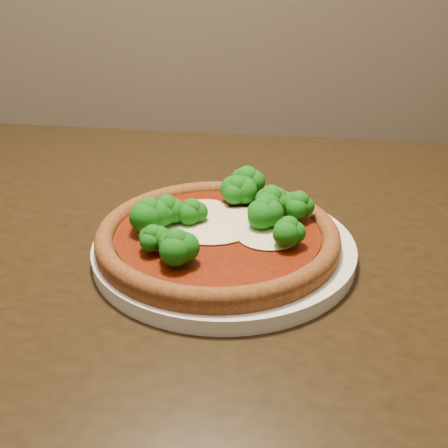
{
  "coord_description": "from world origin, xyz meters",
  "views": [
    {
      "loc": [
        0.25,
        -0.39,
        1.06
      ],
      "look_at": [
        0.28,
        0.14,
        0.79
      ],
      "focal_mm": 40.0,
      "sensor_mm": 36.0,
      "label": 1
    }
  ],
  "objects": [
    {
      "name": "plate",
      "position": [
        0.28,
        0.14,
        0.76
      ],
      "size": [
        0.31,
        0.31,
        0.02
      ],
      "primitive_type": "cylinder",
      "color": "silver",
      "rests_on": "dining_table"
    },
    {
      "name": "pizza",
      "position": [
        0.27,
        0.14,
        0.79
      ],
      "size": [
        0.29,
        0.29,
        0.06
      ],
      "rotation": [
        0.0,
        0.0,
        0.34
      ],
      "color": "brown",
      "rests_on": "plate"
    },
    {
      "name": "dining_table",
      "position": [
        0.23,
        0.22,
        0.66
      ],
      "size": [
        1.4,
        1.11,
        0.75
      ],
      "rotation": [
        0.0,
        0.0,
        -0.21
      ],
      "color": "black",
      "rests_on": "floor"
    }
  ]
}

